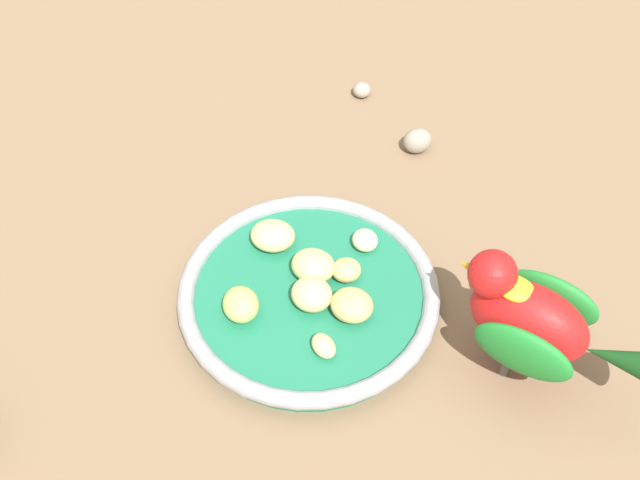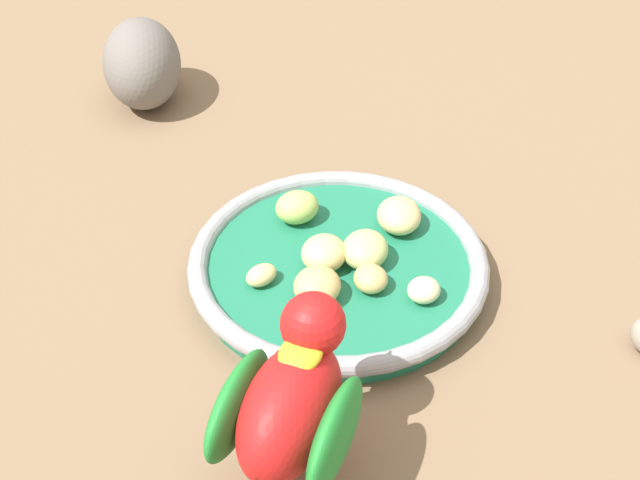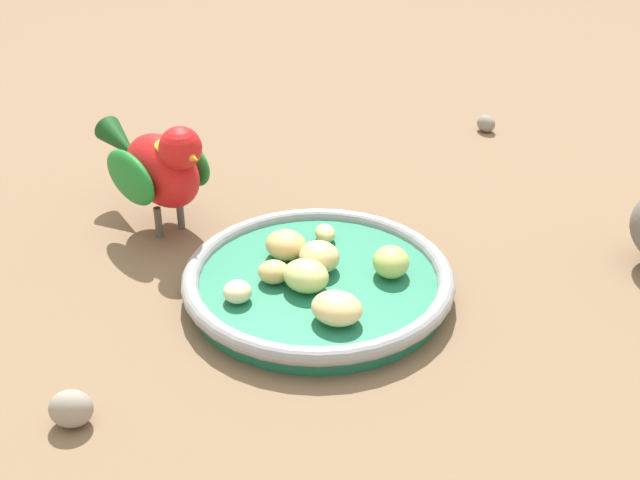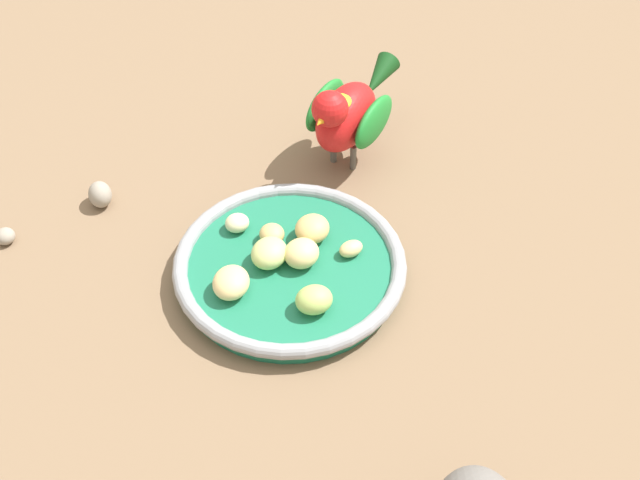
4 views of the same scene
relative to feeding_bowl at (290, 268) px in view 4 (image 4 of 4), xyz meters
The scene contains 13 objects.
ground_plane 0.03m from the feeding_bowl, 139.46° to the left, with size 4.00×4.00×0.00m, color #7A6047.
feeding_bowl is the anchor object (origin of this frame).
apple_piece_0 0.06m from the feeding_bowl, 125.10° to the left, with size 0.04×0.03×0.02m, color #E5C67F.
apple_piece_1 0.07m from the feeding_bowl, 50.37° to the left, with size 0.02×0.02×0.02m, color beige.
apple_piece_2 0.03m from the feeding_bowl, 83.84° to the left, with size 0.04×0.03×0.02m, color #C6D17A.
apple_piece_3 0.06m from the feeding_bowl, 73.61° to the right, with size 0.02×0.02×0.01m, color #E5C67F.
apple_piece_4 0.06m from the feeding_bowl, 154.06° to the right, with size 0.03×0.03×0.02m, color #B2CC66.
apple_piece_5 0.04m from the feeding_bowl, 32.32° to the left, with size 0.03×0.02×0.02m, color tan.
apple_piece_6 0.05m from the feeding_bowl, 27.46° to the right, with size 0.04×0.03×0.02m, color tan.
apple_piece_7 0.02m from the feeding_bowl, 72.12° to the right, with size 0.04×0.03×0.02m, color #E5C67F.
parrot 0.19m from the feeding_bowl, 15.71° to the right, with size 0.16×0.11×0.12m.
pebble_0 0.22m from the feeding_bowl, 65.30° to the left, with size 0.03×0.02×0.03m, color gray.
pebble_1 0.29m from the feeding_bowl, 83.27° to the left, with size 0.02×0.02×0.02m, color gray.
Camera 4 is at (-0.58, -0.08, 0.67)m, focal length 52.36 mm.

